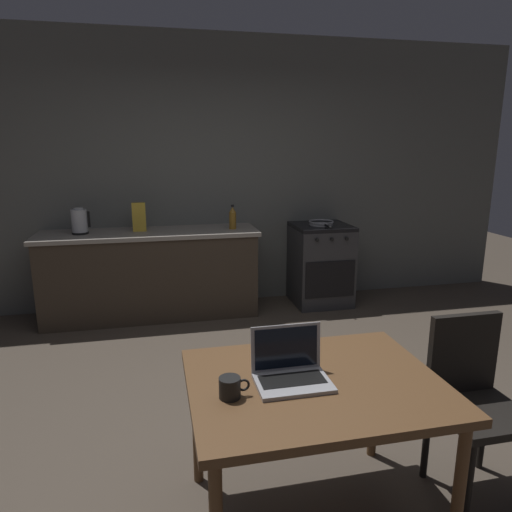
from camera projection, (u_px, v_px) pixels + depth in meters
name	position (u px, v px, depth m)	size (l,w,h in m)	color
ground_plane	(261.00, 427.00, 2.91)	(12.00, 12.00, 0.00)	#473D33
back_wall	(236.00, 174.00, 5.03)	(6.40, 0.10, 2.83)	#5B5D59
kitchen_counter	(151.00, 274.00, 4.73)	(2.16, 0.64, 0.88)	#382D23
stove_oven	(320.00, 264.00, 5.11)	(0.60, 0.62, 0.88)	#2D2D30
dining_table	(314.00, 395.00, 2.05)	(1.10, 0.86, 0.72)	brown
chair	(473.00, 393.00, 2.30)	(0.40, 0.40, 0.90)	black
laptop	(291.00, 371.00, 2.02)	(0.32, 0.24, 0.23)	#99999E
electric_kettle	(80.00, 222.00, 4.46)	(0.18, 0.15, 0.25)	black
bottle	(233.00, 218.00, 4.73)	(0.07, 0.07, 0.25)	#8C601E
frying_pan	(321.00, 223.00, 4.97)	(0.27, 0.44, 0.05)	gray
coffee_mug	(230.00, 387.00, 1.89)	(0.13, 0.09, 0.09)	black
cereal_box	(139.00, 217.00, 4.59)	(0.13, 0.05, 0.29)	gold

